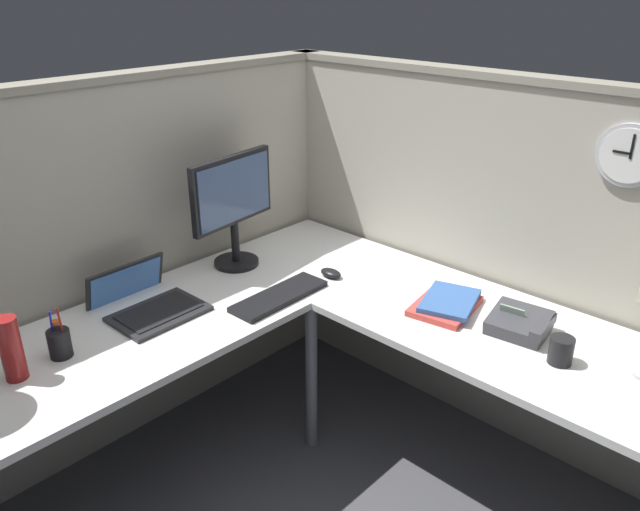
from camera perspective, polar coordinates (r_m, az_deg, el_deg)
ground_plane at (r=2.75m, az=-0.64°, el=-19.89°), size 6.80×6.80×0.00m
cubicle_wall_back at (r=2.72m, az=-19.61°, el=-1.65°), size 2.57×0.12×1.58m
cubicle_wall_right at (r=2.78m, az=15.84°, el=-0.56°), size 0.12×2.37×1.58m
desk at (r=2.24m, az=-2.45°, el=-10.73°), size 2.35×2.15×0.73m
monitor at (r=2.72m, az=-7.96°, el=4.81°), size 0.46×0.20×0.50m
laptop at (r=2.53m, az=-15.80°, el=-4.09°), size 0.35×0.39×0.22m
keyboard at (r=2.51m, az=-3.75°, el=-3.74°), size 0.43×0.15×0.02m
computer_mouse at (r=2.68m, az=1.00°, el=-1.62°), size 0.06×0.10×0.03m
pen_cup at (r=2.30m, az=-22.75°, el=-7.39°), size 0.08×0.08×0.18m
thermos_flask at (r=2.22m, az=-26.45°, el=-7.66°), size 0.07×0.07×0.22m
office_phone at (r=2.38m, az=17.94°, el=-6.01°), size 0.21×0.23×0.11m
book_stack at (r=2.48m, az=11.54°, el=-4.36°), size 0.32×0.27×0.04m
coffee_mug at (r=2.24m, az=21.22°, el=-8.11°), size 0.08×0.08×0.10m
wall_clock at (r=2.40m, az=26.47°, el=8.23°), size 0.04×0.22×0.22m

